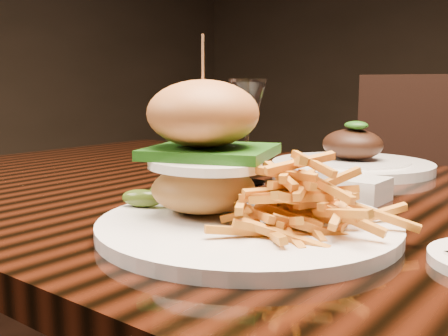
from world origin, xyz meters
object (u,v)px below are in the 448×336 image
Objects in this scene: dining_table at (298,245)px; chair_far at (427,214)px; burger_plate at (242,181)px; wine_glass at (247,108)px; far_dish at (352,161)px.

dining_table is 1.68× the size of chair_far.
dining_table is 0.25m from burger_plate.
wine_glass is at bearing -106.82° from chair_far.
far_dish is at bearing -100.64° from chair_far.
burger_plate is 0.49m from far_dish.
wine_glass reaches higher than dining_table.
wine_glass is (-0.17, 0.24, 0.07)m from burger_plate.
burger_plate reaches higher than chair_far.
burger_plate is 0.36× the size of chair_far.
wine_glass is 0.92m from chair_far.
chair_far is at bearing 94.58° from dining_table.
burger_plate reaches higher than far_dish.
far_dish is (-0.04, 0.28, 0.10)m from dining_table.
wine_glass is at bearing 116.26° from burger_plate.
burger_plate is at bearing -55.60° from wine_glass.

